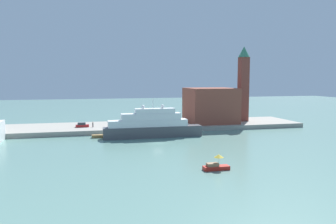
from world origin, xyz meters
name	(u,v)px	position (x,y,z in m)	size (l,w,h in m)	color
ground	(158,143)	(0.00, 0.00, 0.00)	(400.00, 400.00, 0.00)	slate
quay_dock	(142,126)	(0.00, 26.48, 0.73)	(110.00, 20.96, 1.47)	gray
large_yacht	(152,126)	(0.07, 9.05, 3.36)	(28.45, 3.91, 11.18)	#4C4C51
small_motorboat	(216,165)	(5.27, -27.69, 0.92)	(4.94, 1.75, 2.93)	#B22319
work_barge	(100,136)	(-14.63, 11.93, 0.43)	(4.40, 1.56, 0.86)	olive
harbor_building	(210,105)	(24.31, 25.66, 7.54)	(16.34, 15.35, 12.15)	brown
bell_tower	(243,81)	(37.39, 26.89, 15.99)	(4.15, 4.15, 26.96)	brown
parked_car	(82,125)	(-19.66, 24.49, 2.07)	(4.12, 1.83, 1.40)	#B21E1E
person_figure	(93,125)	(-16.31, 23.49, 2.25)	(0.36, 0.36, 1.68)	#4C4C4C
mooring_bollard	(143,127)	(-1.14, 16.93, 1.78)	(0.40, 0.40, 0.62)	black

